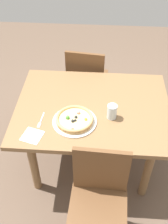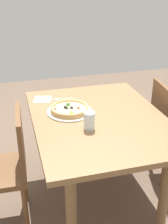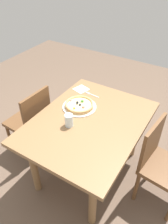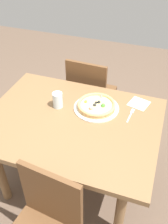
{
  "view_description": "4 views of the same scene",
  "coord_description": "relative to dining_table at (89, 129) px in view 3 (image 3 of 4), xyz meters",
  "views": [
    {
      "loc": [
        -0.04,
        1.65,
        2.21
      ],
      "look_at": [
        0.07,
        0.09,
        0.74
      ],
      "focal_mm": 43.65,
      "sensor_mm": 36.0,
      "label": 1
    },
    {
      "loc": [
        -1.76,
        0.59,
        1.66
      ],
      "look_at": [
        0.07,
        0.09,
        0.74
      ],
      "focal_mm": 45.62,
      "sensor_mm": 36.0,
      "label": 2
    },
    {
      "loc": [
        -1.35,
        -0.78,
        2.04
      ],
      "look_at": [
        0.07,
        0.09,
        0.74
      ],
      "focal_mm": 35.14,
      "sensor_mm": 36.0,
      "label": 3
    },
    {
      "loc": [
        0.54,
        -1.27,
        1.93
      ],
      "look_at": [
        0.07,
        0.09,
        0.74
      ],
      "focal_mm": 41.14,
      "sensor_mm": 36.0,
      "label": 4
    }
  ],
  "objects": [
    {
      "name": "drinking_glass",
      "position": [
        -0.15,
        0.12,
        0.16
      ],
      "size": [
        0.08,
        0.08,
        0.12
      ],
      "primitive_type": "cylinder",
      "color": "silver",
      "rests_on": "dining_table"
    },
    {
      "name": "chair_far",
      "position": [
        -0.08,
        0.69,
        -0.15
      ],
      "size": [
        0.42,
        0.42,
        0.87
      ],
      "rotation": [
        0.0,
        0.0,
        -0.04
      ],
      "color": "brown",
      "rests_on": "ground"
    },
    {
      "name": "pizza",
      "position": [
        0.13,
        0.19,
        0.13
      ],
      "size": [
        0.29,
        0.29,
        0.05
      ],
      "color": "tan",
      "rests_on": "plate"
    },
    {
      "name": "plate",
      "position": [
        0.13,
        0.19,
        0.11
      ],
      "size": [
        0.34,
        0.34,
        0.01
      ],
      "primitive_type": "cylinder",
      "color": "silver",
      "rests_on": "dining_table"
    },
    {
      "name": "chair_near",
      "position": [
        0.09,
        -0.69,
        -0.15
      ],
      "size": [
        0.44,
        0.44,
        0.87
      ],
      "rotation": [
        0.0,
        0.0,
        3.02
      ],
      "color": "brown",
      "rests_on": "ground"
    },
    {
      "name": "napkin",
      "position": [
        0.43,
        0.35,
        0.1
      ],
      "size": [
        0.17,
        0.17,
        0.0
      ],
      "primitive_type": "cube",
      "rotation": [
        0.0,
        0.0,
        -0.27
      ],
      "color": "white",
      "rests_on": "dining_table"
    },
    {
      "name": "fork",
      "position": [
        0.39,
        0.2,
        0.1
      ],
      "size": [
        0.03,
        0.17,
        0.0
      ],
      "rotation": [
        0.0,
        0.0,
        1.48
      ],
      "color": "silver",
      "rests_on": "dining_table"
    },
    {
      "name": "ground_plane",
      "position": [
        0.0,
        0.0,
        -0.62
      ],
      "size": [
        6.0,
        6.0,
        0.0
      ],
      "primitive_type": "plane",
      "color": "brown"
    },
    {
      "name": "dining_table",
      "position": [
        0.0,
        0.0,
        0.0
      ],
      "size": [
        1.25,
        0.96,
        0.72
      ],
      "color": "olive",
      "rests_on": "ground"
    }
  ]
}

